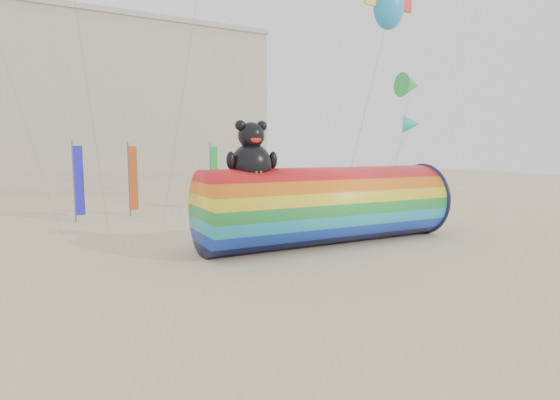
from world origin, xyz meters
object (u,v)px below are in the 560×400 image
windsock_assembly (327,203)px  fabric_bundle (407,229)px  hotel_building (12,102)px  kite_handler (386,214)px

windsock_assembly → fabric_bundle: (5.68, 0.34, -1.82)m
hotel_building → windsock_assembly: hotel_building is taller
hotel_building → fabric_bundle: bearing=-63.8°
kite_handler → fabric_bundle: bearing=124.0°
fabric_bundle → hotel_building: bearing=116.2°
kite_handler → fabric_bundle: size_ratio=0.72×
windsock_assembly → kite_handler: (4.91, 1.30, -1.05)m
hotel_building → fabric_bundle: size_ratio=23.06×
hotel_building → kite_handler: (20.50, -42.33, -9.37)m
kite_handler → hotel_building: bearing=-68.9°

